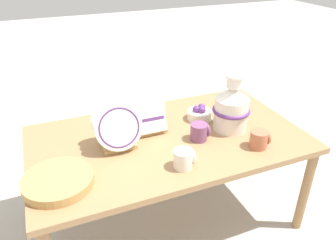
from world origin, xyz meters
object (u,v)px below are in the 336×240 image
Objects in this scene: dish_rack_round_plates at (118,129)px; mug_plum_glaze at (200,132)px; wicker_charger_stack at (58,181)px; mug_cream_glaze at (184,159)px; mug_terracotta_glaze at (259,139)px; fruit_bowl at (199,114)px; dish_rack_square_plates at (150,120)px; ceramic_vase at (231,107)px.

mug_plum_glaze is (0.44, -0.09, -0.07)m from dish_rack_round_plates.
wicker_charger_stack is 0.60m from mug_cream_glaze.
mug_terracotta_glaze is at bearing 1.27° from mug_cream_glaze.
mug_cream_glaze is 0.45m from mug_terracotta_glaze.
fruit_bowl is (0.30, 0.42, -0.01)m from mug_cream_glaze.
mug_cream_glaze is at bearing -48.86° from dish_rack_round_plates.
mug_terracotta_glaze is at bearing -38.68° from dish_rack_square_plates.
dish_rack_round_plates is at bearing -153.29° from dish_rack_square_plates.
wicker_charger_stack is 2.15× the size of fruit_bowl.
dish_rack_square_plates reaches higher than mug_cream_glaze.
mug_cream_glaze and mug_plum_glaze have the same top height.
ceramic_vase is at bearing 8.31° from wicker_charger_stack.
fruit_bowl is at bearing 19.86° from wicker_charger_stack.
ceramic_vase is 1.30× the size of dish_rack_round_plates.
mug_cream_glaze is 1.00× the size of mug_terracotta_glaze.
dish_rack_round_plates is 2.55× the size of mug_plum_glaze.
ceramic_vase is 0.23m from fruit_bowl.
mug_terracotta_glaze is at bearing -21.67° from dish_rack_round_plates.
mug_plum_glaze is at bearing 143.75° from mug_terracotta_glaze.
wicker_charger_stack is (-0.34, -0.20, -0.10)m from dish_rack_round_plates.
fruit_bowl is (-0.11, 0.18, -0.11)m from ceramic_vase.
fruit_bowl is (0.89, 0.32, 0.02)m from wicker_charger_stack.
mug_terracotta_glaze is (0.49, -0.39, -0.02)m from dish_rack_square_plates.
mug_plum_glaze is 1.00× the size of mug_terracotta_glaze.
wicker_charger_stack is 3.08× the size of mug_plum_glaze.
dish_rack_round_plates is at bearing -167.17° from fruit_bowl.
mug_cream_glaze is 1.00× the size of mug_plum_glaze.
mug_cream_glaze reaches higher than wicker_charger_stack.
wicker_charger_stack is 3.08× the size of mug_terracotta_glaze.
dish_rack_round_plates is 0.57m from fruit_bowl.
mug_cream_glaze is 0.51m from fruit_bowl.
dish_rack_square_plates is at bearing 141.32° from mug_terracotta_glaze.
dish_rack_round_plates is 1.49× the size of dish_rack_square_plates.
wicker_charger_stack is at bearing 175.37° from mug_terracotta_glaze.
wicker_charger_stack is 0.95m from fruit_bowl.
ceramic_vase reaches higher than mug_terracotta_glaze.
ceramic_vase is at bearing 100.07° from mug_terracotta_glaze.
ceramic_vase is 3.32× the size of mug_plum_glaze.
mug_cream_glaze is at bearing -178.73° from mug_terracotta_glaze.
ceramic_vase is 2.32× the size of fruit_bowl.
wicker_charger_stack is at bearing -151.21° from dish_rack_square_plates.
mug_plum_glaze is at bearing -116.98° from fruit_bowl.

